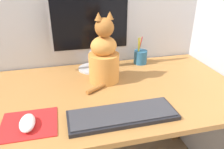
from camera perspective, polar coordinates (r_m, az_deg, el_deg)
desk at (r=1.17m, az=-0.39°, el=-7.98°), size 1.36×0.75×0.74m
monitor at (r=1.28m, az=-5.65°, el=12.42°), size 0.45×0.17×0.47m
keyboard at (r=0.92m, az=2.73°, el=-10.48°), size 0.46×0.16×0.02m
mousepad_left at (r=0.95m, az=-20.84°, el=-12.01°), size 0.22×0.20×0.00m
computer_mouse_left at (r=0.92m, az=-21.25°, el=-11.68°), size 0.06×0.11×0.04m
cat at (r=1.16m, az=-2.11°, el=4.59°), size 0.22×0.24×0.38m
pen_cup at (r=1.44m, az=7.42°, el=4.63°), size 0.08×0.08×0.18m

